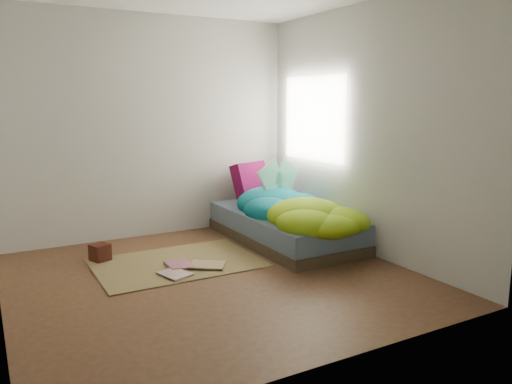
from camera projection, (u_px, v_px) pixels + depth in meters
ground at (214, 278)px, 4.60m from camera, size 3.50×3.50×0.00m
room_walls at (212, 99)px, 4.32m from camera, size 3.54×3.54×2.62m
bed at (284, 227)px, 5.77m from camera, size 1.00×2.00×0.34m
duvet at (295, 201)px, 5.52m from camera, size 0.96×1.84×0.34m
rug at (177, 263)px, 5.00m from camera, size 1.60×1.10×0.01m
pillow_floral at (264, 194)px, 6.51m from camera, size 0.66×0.51×0.13m
pillow_magenta at (251, 182)px, 6.31m from camera, size 0.52×0.32×0.50m
open_book at (279, 168)px, 5.88m from camera, size 0.52×0.19×0.31m
wooden_box at (100, 252)px, 5.05m from camera, size 0.22×0.22×0.17m
floor_book_a at (166, 277)px, 4.55m from camera, size 0.30×0.35×0.02m
floor_book_b at (168, 266)px, 4.83m from camera, size 0.23×0.31×0.03m
floor_book_c at (205, 269)px, 4.75m from camera, size 0.41×0.39×0.03m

